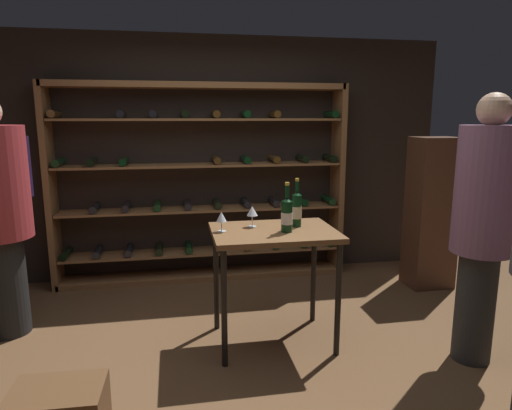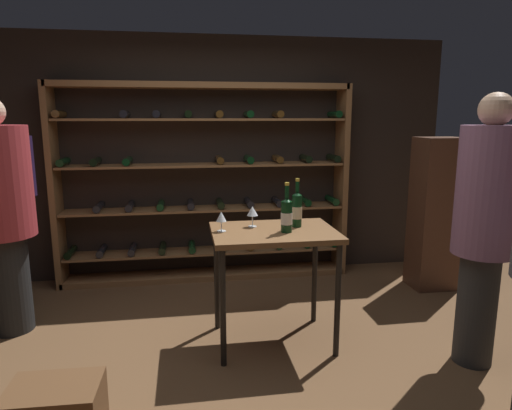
% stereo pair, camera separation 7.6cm
% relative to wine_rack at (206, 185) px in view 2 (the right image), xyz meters
% --- Properties ---
extents(ground_plane, '(9.94, 9.94, 0.00)m').
position_rel_wine_rack_xyz_m(ground_plane, '(0.17, -1.76, -1.03)').
color(ground_plane, brown).
extents(back_wall, '(5.06, 0.10, 2.60)m').
position_rel_wine_rack_xyz_m(back_wall, '(0.17, 0.21, 0.27)').
color(back_wall, black).
rests_on(back_wall, ground).
extents(wine_rack, '(3.10, 0.32, 2.10)m').
position_rel_wine_rack_xyz_m(wine_rack, '(0.00, 0.00, 0.00)').
color(wine_rack, brown).
rests_on(wine_rack, ground).
extents(tasting_table, '(0.94, 0.69, 0.91)m').
position_rel_wine_rack_xyz_m(tasting_table, '(0.43, -1.54, -0.24)').
color(tasting_table, brown).
rests_on(tasting_table, ground).
extents(person_bystander_red_print, '(0.41, 0.42, 1.91)m').
position_rel_wine_rack_xyz_m(person_bystander_red_print, '(1.80, -2.07, 0.02)').
color(person_bystander_red_print, '#2A2A2A').
rests_on(person_bystander_red_print, ground).
extents(person_guest_blue_shirt, '(0.51, 0.51, 1.90)m').
position_rel_wine_rack_xyz_m(person_guest_blue_shirt, '(-1.68, -1.01, 0.01)').
color(person_guest_blue_shirt, black).
rests_on(person_guest_blue_shirt, ground).
extents(display_cabinet, '(0.44, 0.36, 1.55)m').
position_rel_wine_rack_xyz_m(display_cabinet, '(2.30, -0.64, -0.26)').
color(display_cabinet, '#4C2D1E').
rests_on(display_cabinet, ground).
extents(wine_bottle_amber_reserve, '(0.08, 0.08, 0.38)m').
position_rel_wine_rack_xyz_m(wine_bottle_amber_reserve, '(0.63, -1.46, 0.01)').
color(wine_bottle_amber_reserve, black).
rests_on(wine_bottle_amber_reserve, tasting_table).
extents(wine_bottle_gold_foil, '(0.09, 0.09, 0.37)m').
position_rel_wine_rack_xyz_m(wine_bottle_gold_foil, '(0.51, -1.62, 0.01)').
color(wine_bottle_gold_foil, black).
rests_on(wine_bottle_gold_foil, tasting_table).
extents(wine_glass_stemmed_left, '(0.09, 0.09, 0.16)m').
position_rel_wine_rack_xyz_m(wine_glass_stemmed_left, '(0.29, -1.41, -0.01)').
color(wine_glass_stemmed_left, silver).
rests_on(wine_glass_stemmed_left, tasting_table).
extents(wine_glass_stemmed_right, '(0.08, 0.08, 0.15)m').
position_rel_wine_rack_xyz_m(wine_glass_stemmed_right, '(0.04, -1.52, -0.02)').
color(wine_glass_stemmed_right, silver).
rests_on(wine_glass_stemmed_right, tasting_table).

